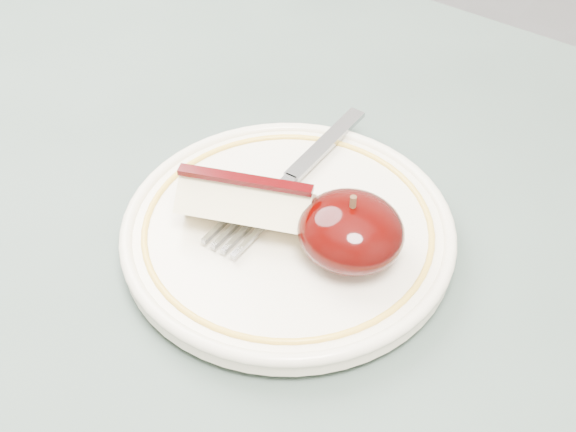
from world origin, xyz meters
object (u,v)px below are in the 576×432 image
Objects in this scene: table at (90,348)px; plate at (288,231)px; fork at (290,179)px; apple_half at (351,231)px.

plate reaches higher than table.
table is at bearing 147.26° from fork.
apple_half reaches higher than table.
fork reaches higher than plate.
plate is at bearing -147.74° from fork.
fork is (0.08, 0.14, 0.11)m from table.
plate is 0.05m from apple_half.
fork is (-0.02, 0.04, 0.01)m from plate.
table is at bearing -137.11° from plate.
apple_half reaches higher than fork.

